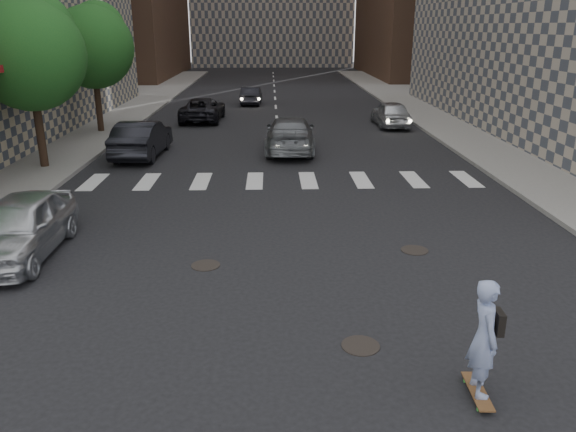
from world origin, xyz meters
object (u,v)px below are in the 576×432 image
(silver_sedan, at_px, (19,227))
(traffic_car_b, at_px, (290,134))
(tree_c, at_px, (94,43))
(skateboarder, at_px, (485,338))
(traffic_car_c, at_px, (203,109))
(traffic_car_e, at_px, (251,95))
(traffic_car_a, at_px, (142,139))
(tree_b, at_px, (31,49))
(traffic_car_d, at_px, (391,113))

(silver_sedan, relative_size, traffic_car_b, 0.83)
(tree_c, distance_m, silver_sedan, 17.79)
(skateboarder, bearing_deg, traffic_car_c, 107.90)
(tree_c, bearing_deg, skateboarder, -62.07)
(traffic_car_c, distance_m, traffic_car_e, 7.95)
(traffic_car_a, distance_m, traffic_car_b, 6.62)
(tree_c, xyz_separation_m, traffic_car_e, (7.67, 11.40, -4.01))
(tree_b, bearing_deg, traffic_car_e, 68.42)
(traffic_car_b, bearing_deg, skateboarder, 99.59)
(tree_b, xyz_separation_m, traffic_car_b, (9.95, 3.01, -3.86))
(tree_c, bearing_deg, silver_sedan, -80.79)
(traffic_car_b, distance_m, traffic_car_d, 8.91)
(traffic_car_c, bearing_deg, traffic_car_e, -107.99)
(tree_b, distance_m, traffic_car_b, 11.09)
(tree_c, bearing_deg, traffic_car_b, -26.63)
(tree_b, height_order, silver_sedan, tree_b)
(tree_c, height_order, traffic_car_b, tree_c)
(tree_c, distance_m, traffic_car_c, 7.46)
(traffic_car_b, bearing_deg, silver_sedan, 61.76)
(tree_b, relative_size, traffic_car_b, 1.21)
(skateboarder, height_order, silver_sedan, skateboarder)
(traffic_car_b, distance_m, traffic_car_c, 10.21)
(traffic_car_a, height_order, traffic_car_e, traffic_car_a)
(tree_b, xyz_separation_m, traffic_car_d, (15.95, 9.60, -3.91))
(traffic_car_b, relative_size, traffic_car_e, 1.42)
(traffic_car_b, bearing_deg, traffic_car_d, -129.99)
(silver_sedan, relative_size, traffic_car_e, 1.17)
(traffic_car_d, bearing_deg, traffic_car_c, -11.90)
(skateboarder, bearing_deg, tree_c, 120.73)
(traffic_car_e, bearing_deg, tree_c, 58.30)
(silver_sedan, height_order, traffic_car_a, traffic_car_a)
(silver_sedan, bearing_deg, traffic_car_d, 54.40)
(silver_sedan, xyz_separation_m, traffic_car_a, (0.62, 11.30, 0.03))
(traffic_car_c, height_order, traffic_car_d, traffic_car_d)
(traffic_car_d, bearing_deg, tree_b, 31.06)
(skateboarder, height_order, traffic_car_a, skateboarder)
(tree_c, distance_m, traffic_car_a, 7.77)
(silver_sedan, distance_m, traffic_car_c, 21.17)
(traffic_car_c, bearing_deg, tree_c, 40.23)
(tree_c, xyz_separation_m, traffic_car_b, (9.95, -4.99, -3.86))
(tree_c, height_order, traffic_car_a, tree_c)
(traffic_car_c, relative_size, traffic_car_e, 1.30)
(traffic_car_d, distance_m, traffic_car_e, 12.83)
(silver_sedan, bearing_deg, traffic_car_c, 83.60)
(traffic_car_b, bearing_deg, traffic_car_e, -79.73)
(traffic_car_a, bearing_deg, skateboarder, 119.67)
(traffic_car_c, bearing_deg, traffic_car_a, 82.79)
(traffic_car_b, bearing_deg, traffic_car_a, 9.70)
(tree_b, height_order, skateboarder, tree_b)
(traffic_car_c, bearing_deg, skateboarder, 107.03)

